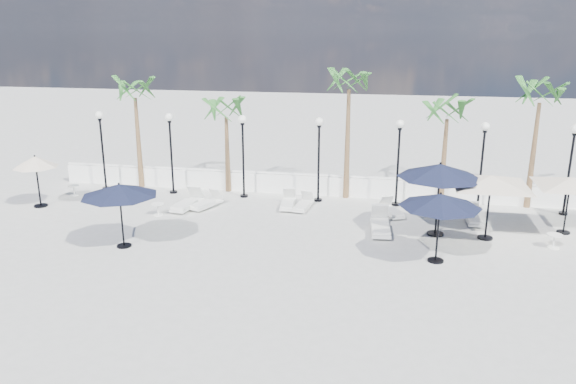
% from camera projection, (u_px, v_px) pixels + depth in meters
% --- Properties ---
extents(ground, '(100.00, 100.00, 0.00)m').
position_uv_depth(ground, '(293.00, 255.00, 19.57)').
color(ground, '#A2A39D').
rests_on(ground, ground).
extents(balustrade, '(26.00, 0.30, 1.01)m').
position_uv_depth(balustrade, '(321.00, 185.00, 26.51)').
color(balustrade, white).
rests_on(balustrade, ground).
extents(lamppost_0, '(0.36, 0.36, 3.84)m').
position_uv_depth(lamppost_0, '(102.00, 139.00, 26.86)').
color(lamppost_0, black).
rests_on(lamppost_0, ground).
extents(lamppost_1, '(0.36, 0.36, 3.84)m').
position_uv_depth(lamppost_1, '(171.00, 142.00, 26.24)').
color(lamppost_1, black).
rests_on(lamppost_1, ground).
extents(lamppost_2, '(0.36, 0.36, 3.84)m').
position_uv_depth(lamppost_2, '(243.00, 145.00, 25.62)').
color(lamppost_2, black).
rests_on(lamppost_2, ground).
extents(lamppost_3, '(0.36, 0.36, 3.84)m').
position_uv_depth(lamppost_3, '(319.00, 148.00, 25.00)').
color(lamppost_3, black).
rests_on(lamppost_3, ground).
extents(lamppost_4, '(0.36, 0.36, 3.84)m').
position_uv_depth(lamppost_4, '(399.00, 151.00, 24.37)').
color(lamppost_4, black).
rests_on(lamppost_4, ground).
extents(lamppost_5, '(0.36, 0.36, 3.84)m').
position_uv_depth(lamppost_5, '(483.00, 154.00, 23.75)').
color(lamppost_5, black).
rests_on(lamppost_5, ground).
extents(lamppost_6, '(0.36, 0.36, 3.84)m').
position_uv_depth(lamppost_6, '(571.00, 157.00, 23.13)').
color(lamppost_6, black).
rests_on(lamppost_6, ground).
extents(palm_0, '(2.60, 2.60, 5.50)m').
position_uv_depth(palm_0, '(135.00, 95.00, 26.77)').
color(palm_0, brown).
rests_on(palm_0, ground).
extents(palm_1, '(2.60, 2.60, 4.70)m').
position_uv_depth(palm_1, '(226.00, 114.00, 26.19)').
color(palm_1, brown).
rests_on(palm_1, ground).
extents(palm_2, '(2.60, 2.60, 6.10)m').
position_uv_depth(palm_2, '(349.00, 87.00, 24.80)').
color(palm_2, brown).
rests_on(palm_2, ground).
extents(palm_3, '(2.60, 2.60, 4.90)m').
position_uv_depth(palm_3, '(447.00, 116.00, 24.36)').
color(palm_3, brown).
rests_on(palm_3, ground).
extents(palm_4, '(2.60, 2.60, 5.70)m').
position_uv_depth(palm_4, '(540.00, 100.00, 23.49)').
color(palm_4, brown).
rests_on(palm_4, ground).
extents(lounger_0, '(0.94, 2.12, 0.77)m').
position_uv_depth(lounger_0, '(187.00, 203.00, 24.56)').
color(lounger_0, silver).
rests_on(lounger_0, ground).
extents(lounger_1, '(1.15, 1.83, 0.66)m').
position_uv_depth(lounger_1, '(207.00, 203.00, 24.69)').
color(lounger_1, silver).
rests_on(lounger_1, ground).
extents(lounger_2, '(0.71, 1.71, 0.62)m').
position_uv_depth(lounger_2, '(303.00, 204.00, 24.51)').
color(lounger_2, silver).
rests_on(lounger_2, ground).
extents(lounger_3, '(0.73, 1.80, 0.66)m').
position_uv_depth(lounger_3, '(288.00, 202.00, 24.73)').
color(lounger_3, silver).
rests_on(lounger_3, ground).
extents(lounger_4, '(0.87, 2.22, 0.82)m').
position_uv_depth(lounger_4, '(380.00, 225.00, 21.72)').
color(lounger_4, silver).
rests_on(lounger_4, ground).
extents(lounger_5, '(0.64, 1.77, 0.66)m').
position_uv_depth(lounger_5, '(473.00, 217.00, 22.82)').
color(lounger_5, silver).
rests_on(lounger_5, ground).
extents(lounger_6, '(1.13, 1.76, 0.63)m').
position_uv_depth(lounger_6, '(392.00, 210.00, 23.71)').
color(lounger_6, silver).
rests_on(lounger_6, ground).
extents(side_table_0, '(0.51, 0.51, 0.49)m').
position_uv_depth(side_table_0, '(74.00, 189.00, 26.45)').
color(side_table_0, silver).
rests_on(side_table_0, ground).
extents(side_table_1, '(0.53, 0.53, 0.51)m').
position_uv_depth(side_table_1, '(158.00, 208.00, 23.67)').
color(side_table_1, silver).
rests_on(side_table_1, ground).
extents(side_table_2, '(0.54, 0.54, 0.52)m').
position_uv_depth(side_table_2, '(554.00, 240.00, 20.11)').
color(side_table_2, silver).
rests_on(side_table_2, ground).
extents(parasol_navy_left, '(2.72, 2.72, 2.40)m').
position_uv_depth(parasol_navy_left, '(119.00, 190.00, 19.76)').
color(parasol_navy_left, black).
rests_on(parasol_navy_left, ground).
extents(parasol_navy_mid, '(3.18, 3.18, 2.85)m').
position_uv_depth(parasol_navy_mid, '(440.00, 171.00, 20.82)').
color(parasol_navy_mid, black).
rests_on(parasol_navy_mid, ground).
extents(parasol_navy_right, '(2.73, 2.73, 2.45)m').
position_uv_depth(parasol_navy_right, '(440.00, 201.00, 18.45)').
color(parasol_navy_right, black).
rests_on(parasol_navy_right, ground).
extents(parasol_cream_sq_a, '(4.86, 4.86, 2.39)m').
position_uv_depth(parasol_cream_sq_a, '(571.00, 178.00, 21.07)').
color(parasol_cream_sq_a, black).
rests_on(parasol_cream_sq_a, ground).
extents(parasol_cream_sq_b, '(5.28, 5.28, 2.65)m').
position_uv_depth(parasol_cream_sq_b, '(492.00, 176.00, 20.42)').
color(parasol_cream_sq_b, black).
rests_on(parasol_cream_sq_b, ground).
extents(parasol_cream_small, '(1.90, 1.90, 2.34)m').
position_uv_depth(parasol_cream_small, '(35.00, 163.00, 24.35)').
color(parasol_cream_small, black).
rests_on(parasol_cream_small, ground).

